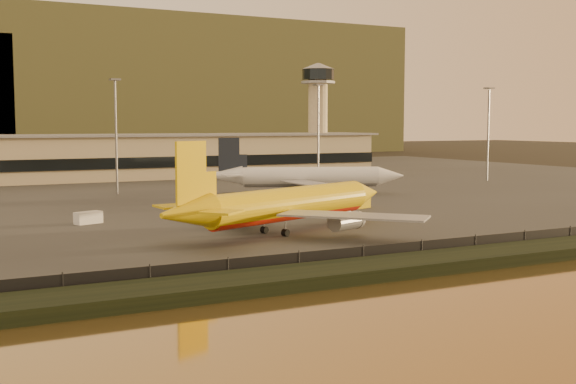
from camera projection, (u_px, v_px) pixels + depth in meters
name	position (u px, v px, depth m)	size (l,w,h in m)	color
ground	(347.00, 246.00, 93.50)	(900.00, 900.00, 0.00)	black
embankment	(430.00, 263.00, 78.38)	(320.00, 7.00, 1.40)	black
tarmac	(143.00, 188.00, 177.58)	(320.00, 220.00, 0.20)	#2D2D2D
perimeter_fence	(408.00, 252.00, 81.87)	(300.00, 0.05, 2.20)	black
terminal_building	(59.00, 159.00, 197.43)	(202.00, 25.00, 12.60)	tan
control_tower	(318.00, 106.00, 239.29)	(11.20, 11.20, 35.50)	tan
apron_light_masts	(230.00, 124.00, 165.23)	(152.20, 12.20, 25.40)	slate
dhl_cargo_jet	(286.00, 205.00, 103.10)	(43.49, 41.20, 13.47)	#DCB60B
white_narrowbody_jet	(307.00, 177.00, 159.60)	(41.78, 39.44, 12.55)	white
gse_vehicle_yellow	(360.00, 203.00, 133.69)	(4.11, 1.85, 1.85)	#DCB60B
gse_vehicle_white	(88.00, 218.00, 112.82)	(4.19, 1.88, 1.88)	white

